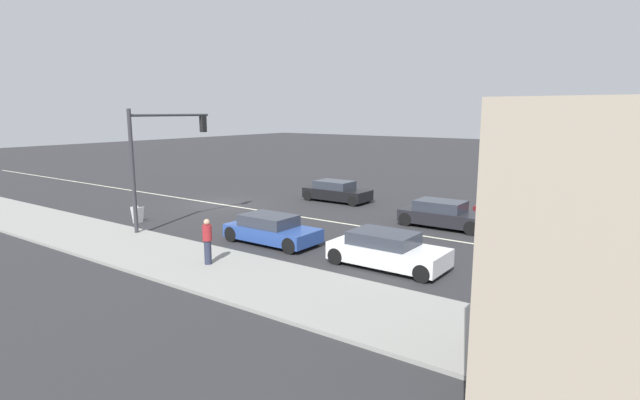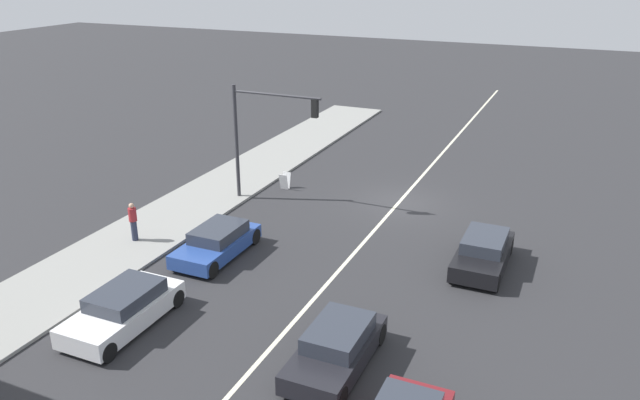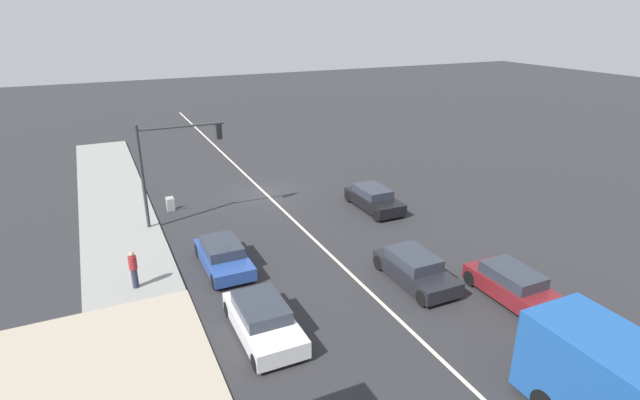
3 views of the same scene
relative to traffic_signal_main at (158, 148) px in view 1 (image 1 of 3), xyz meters
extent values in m
plane|color=#2B2B2D|center=(-6.12, 15.32, -3.90)|extent=(160.00, 160.00, 0.00)
cube|color=gray|center=(2.88, 15.82, -3.84)|extent=(4.00, 73.00, 0.12)
cube|color=beige|center=(-6.12, -2.68, -3.90)|extent=(0.16, 60.00, 0.01)
cylinder|color=#333338|center=(1.43, 0.01, -0.98)|extent=(0.18, 0.18, 5.60)
cylinder|color=#333338|center=(-0.82, 0.01, 1.52)|extent=(4.50, 0.12, 0.12)
cube|color=black|center=(-2.77, 0.01, 1.07)|extent=(0.28, 0.24, 0.84)
sphere|color=red|center=(-2.77, -0.12, 1.34)|extent=(0.18, 0.18, 0.18)
sphere|color=gold|center=(-2.77, -0.12, 1.07)|extent=(0.18, 0.18, 0.18)
sphere|color=green|center=(-2.77, -0.12, 0.80)|extent=(0.18, 0.18, 0.18)
cylinder|color=#282D42|center=(2.75, 6.34, -3.34)|extent=(0.26, 0.26, 0.88)
cylinder|color=maroon|center=(2.75, 6.34, -2.61)|extent=(0.34, 0.34, 0.57)
sphere|color=tan|center=(2.75, 6.34, -2.21)|extent=(0.22, 0.22, 0.22)
cube|color=silver|center=(-0.09, -2.27, -3.47)|extent=(0.45, 0.21, 0.84)
cube|color=silver|center=(-0.09, -1.95, -3.47)|extent=(0.45, 0.21, 0.84)
cylinder|color=black|center=(-9.40, 18.80, -3.45)|extent=(0.28, 0.90, 0.90)
cylinder|color=black|center=(-7.24, 18.80, -3.45)|extent=(0.28, 0.90, 0.90)
cube|color=black|center=(-8.32, 10.83, -3.41)|extent=(1.82, 4.18, 0.61)
cube|color=#2D333D|center=(-8.32, 10.62, -2.85)|extent=(1.54, 2.30, 0.50)
cylinder|color=black|center=(-9.13, 12.48, -3.56)|extent=(0.22, 0.68, 0.68)
cylinder|color=black|center=(-7.52, 12.48, -3.56)|extent=(0.22, 0.68, 0.68)
cylinder|color=black|center=(-9.13, 9.18, -3.56)|extent=(0.22, 0.68, 0.68)
cylinder|color=black|center=(-7.52, 9.18, -3.56)|extent=(0.22, 0.68, 0.68)
cube|color=silver|center=(-1.12, 11.63, -3.40)|extent=(1.89, 4.26, 0.65)
cube|color=#2D333D|center=(-1.12, 11.42, -2.85)|extent=(1.61, 2.34, 0.47)
cylinder|color=black|center=(-1.97, 13.35, -3.59)|extent=(0.22, 0.63, 0.63)
cylinder|color=black|center=(-0.28, 13.35, -3.59)|extent=(0.22, 0.63, 0.63)
cylinder|color=black|center=(-1.97, 9.91, -3.59)|extent=(0.22, 0.63, 0.63)
cylinder|color=black|center=(-0.28, 9.91, -3.59)|extent=(0.22, 0.63, 0.63)
cube|color=#284793|center=(-1.12, 6.04, -3.43)|extent=(1.84, 4.14, 0.56)
cube|color=#2D333D|center=(-1.12, 5.83, -2.91)|extent=(1.56, 2.28, 0.48)
cylinder|color=black|center=(-1.94, 7.67, -3.56)|extent=(0.22, 0.68, 0.68)
cylinder|color=black|center=(-0.30, 7.67, -3.56)|extent=(0.22, 0.68, 0.68)
cylinder|color=black|center=(-1.94, 4.41, -3.56)|extent=(0.22, 0.68, 0.68)
cylinder|color=black|center=(-0.30, 4.41, -3.56)|extent=(0.22, 0.68, 0.68)
cube|color=maroon|center=(-11.12, 13.75, -3.39)|extent=(1.76, 4.31, 0.66)
cube|color=#2D333D|center=(-11.12, 13.54, -2.82)|extent=(1.50, 2.37, 0.48)
cylinder|color=black|center=(-11.91, 15.48, -3.57)|extent=(0.22, 0.67, 0.67)
cylinder|color=black|center=(-10.34, 15.48, -3.57)|extent=(0.22, 0.67, 0.67)
cylinder|color=black|center=(-11.91, 12.03, -3.57)|extent=(0.22, 0.67, 0.67)
cylinder|color=black|center=(-10.34, 12.03, -3.57)|extent=(0.22, 0.67, 0.67)
cube|color=black|center=(-11.12, 2.65, -3.41)|extent=(1.81, 4.20, 0.63)
cube|color=#2D333D|center=(-11.12, 2.44, -2.85)|extent=(1.54, 2.31, 0.48)
cylinder|color=black|center=(-11.93, 4.33, -3.58)|extent=(0.22, 0.64, 0.64)
cylinder|color=black|center=(-10.32, 4.33, -3.58)|extent=(0.22, 0.64, 0.64)
cylinder|color=black|center=(-11.93, 0.97, -3.58)|extent=(0.22, 0.64, 0.64)
cylinder|color=black|center=(-10.32, 0.97, -3.58)|extent=(0.22, 0.64, 0.64)
camera|label=1|loc=(14.52, 19.89, 1.72)|focal=28.00mm
camera|label=2|loc=(-14.15, 25.11, 7.48)|focal=35.00mm
camera|label=3|loc=(3.48, 26.33, 7.21)|focal=28.00mm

